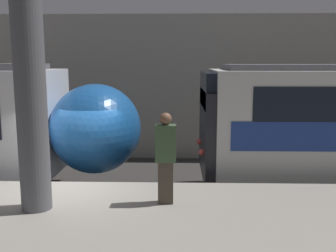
{
  "coord_description": "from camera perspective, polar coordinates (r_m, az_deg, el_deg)",
  "views": [
    {
      "loc": [
        2.53,
        -8.26,
        3.68
      ],
      "look_at": [
        2.28,
        0.84,
        2.16
      ],
      "focal_mm": 42.0,
      "sensor_mm": 36.0,
      "label": 1
    }
  ],
  "objects": [
    {
      "name": "person_waiting",
      "position": [
        7.25,
        -0.34,
        -4.35
      ],
      "size": [
        0.38,
        0.24,
        1.7
      ],
      "color": "#473D33",
      "rests_on": "platform"
    },
    {
      "name": "platform",
      "position": [
        7.62,
        -18.71,
        -15.54
      ],
      "size": [
        40.0,
        3.61,
        1.05
      ],
      "color": "gray",
      "rests_on": "ground"
    },
    {
      "name": "ground_plane",
      "position": [
        9.39,
        -14.64,
        -13.94
      ],
      "size": [
        120.0,
        120.0,
        0.0
      ],
      "primitive_type": "plane",
      "color": "#33302D"
    },
    {
      "name": "station_rear_barrier",
      "position": [
        14.93,
        -8.23,
        5.52
      ],
      "size": [
        50.0,
        0.15,
        5.36
      ],
      "color": "#9E998E",
      "rests_on": "ground"
    },
    {
      "name": "support_pillar_near",
      "position": [
        7.19,
        -19.19,
        2.49
      ],
      "size": [
        0.53,
        0.53,
        3.65
      ],
      "color": "#56565B",
      "rests_on": "platform"
    }
  ]
}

